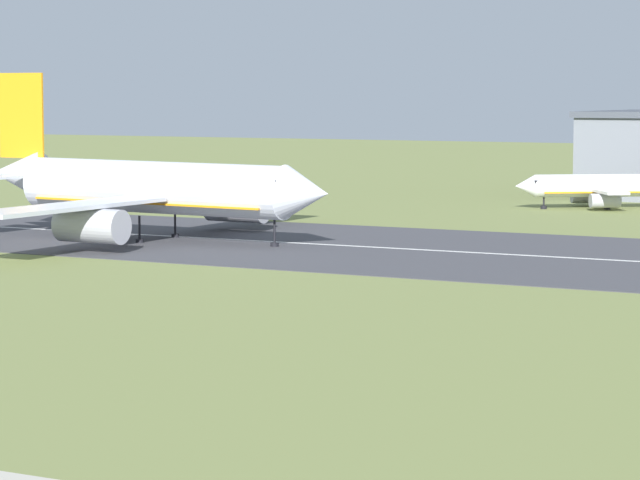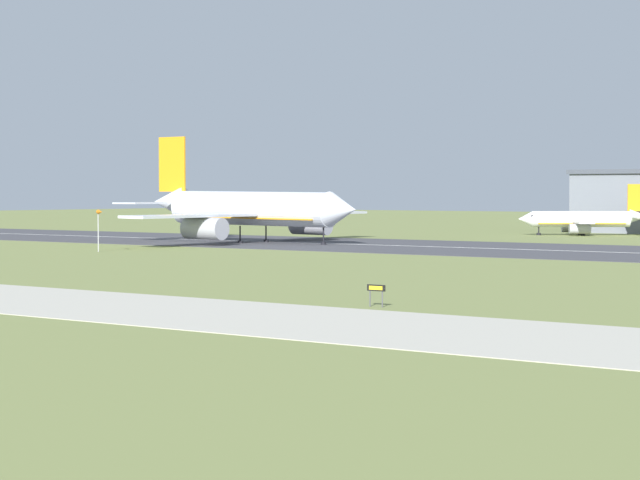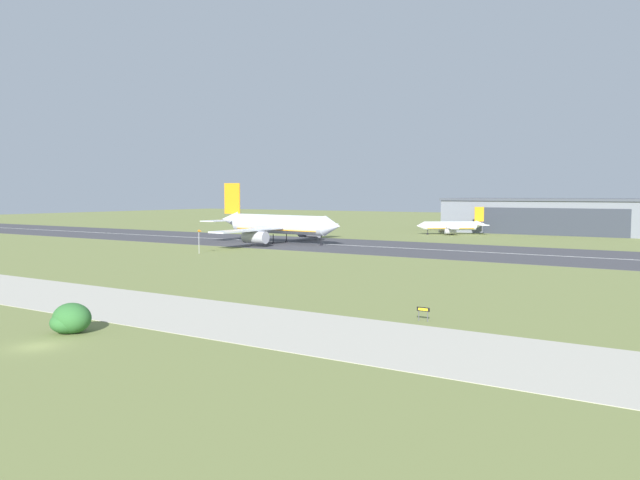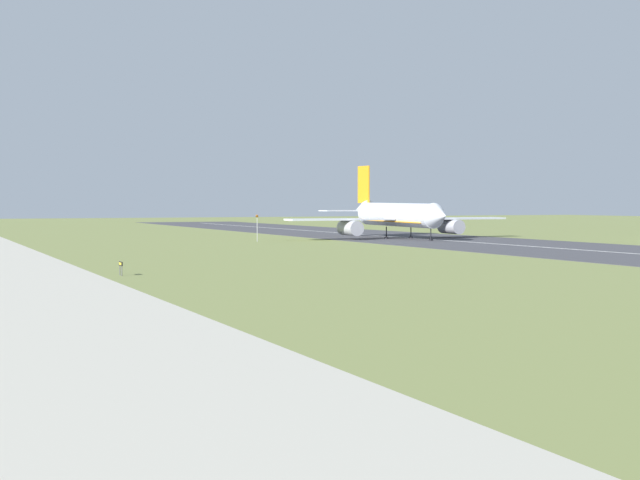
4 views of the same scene
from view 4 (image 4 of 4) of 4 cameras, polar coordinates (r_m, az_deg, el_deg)
name	(u,v)px [view 4 (image 4 of 4)]	position (r m, az deg, el deg)	size (l,w,h in m)	color
ground_plane	(264,257)	(138.95, -3.58, -1.09)	(741.00, 741.00, 0.00)	olive
runway_strip	(563,249)	(168.90, 15.28, -0.54)	(501.00, 43.22, 0.06)	#3D3D42
runway_centreline	(563,249)	(168.89, 15.29, -0.53)	(450.90, 0.70, 0.01)	silver
taxiway_road	(0,264)	(130.25, -19.78, -1.45)	(375.75, 17.37, 0.05)	#B2AD9E
airplane_landing	(398,216)	(210.94, 5.00, 1.56)	(42.94, 56.92, 17.78)	silver
windsock_pole	(256,218)	(191.92, -4.10, 1.44)	(2.33, 1.67, 5.88)	#B7B7BC
runway_sign	(121,265)	(105.63, -12.63, -1.58)	(1.53, 0.14, 1.62)	#4C4C51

